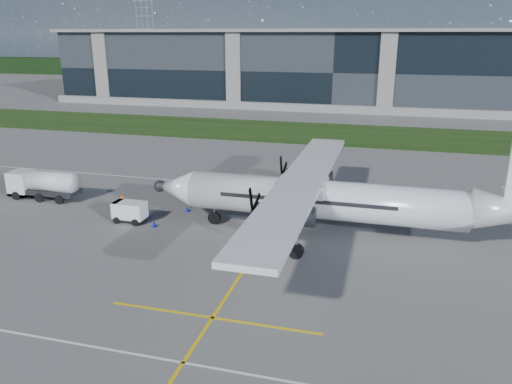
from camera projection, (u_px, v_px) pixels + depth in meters
ground at (305, 143)px, 69.98m from camera, size 400.00×400.00×0.00m
grass_strip at (314, 133)px, 77.33m from camera, size 400.00×18.00×0.04m
terminal_building at (339, 70)px, 104.49m from camera, size 120.00×20.00×15.00m
tree_line at (358, 72)px, 161.03m from camera, size 400.00×6.00×6.00m
pylon_west at (146, 33)px, 186.64m from camera, size 9.00×4.60×30.00m
yellow_taxiway_centerline at (278, 217)px, 41.65m from camera, size 0.20×70.00×0.01m
turboprop_aircraft at (339, 178)px, 36.47m from camera, size 29.26×30.34×9.10m
fuel_tanker_truck at (39, 185)px, 46.19m from camera, size 7.06×2.29×2.65m
baggage_tug at (130, 212)px, 40.54m from camera, size 2.76×1.66×1.66m
ground_crew_person at (123, 205)px, 41.57m from camera, size 0.91×1.04×2.11m
safety_cone_stbdwing at (332, 177)px, 52.42m from camera, size 0.36×0.36×0.50m
safety_cone_nose_stbd at (188, 209)px, 43.03m from camera, size 0.36×0.36×0.50m
safety_cone_nose_port at (154, 224)px, 39.62m from camera, size 0.36×0.36×0.50m
safety_cone_fwd at (148, 214)px, 41.63m from camera, size 0.36×0.36×0.50m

